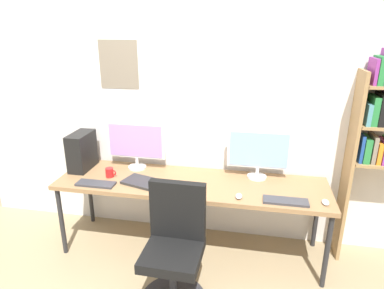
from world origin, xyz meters
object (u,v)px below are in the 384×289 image
at_px(monitor_left, 136,143).
at_px(mouse_right_side, 326,202).
at_px(desk, 191,186).
at_px(keyboard_center, 186,192).
at_px(office_chair, 174,257).
at_px(monitor_right, 259,152).
at_px(coffee_mug, 110,172).
at_px(keyboard_right, 286,201).
at_px(pc_tower, 82,151).
at_px(mouse_left_side, 239,196).
at_px(laptop_closed, 141,182).
at_px(keyboard_left, 96,184).

relative_size(monitor_left, mouse_right_side, 6.13).
distance_m(desk, monitor_left, 0.71).
distance_m(keyboard_center, mouse_right_side, 1.16).
bearing_deg(keyboard_center, mouse_right_side, 1.56).
xyz_separation_m(office_chair, monitor_right, (0.60, 0.88, 0.60)).
relative_size(office_chair, coffee_mug, 9.34).
relative_size(keyboard_center, keyboard_right, 0.93).
xyz_separation_m(pc_tower, mouse_left_side, (1.59, -0.33, -0.17)).
height_order(monitor_right, mouse_right_side, monitor_right).
relative_size(laptop_closed, coffee_mug, 3.02).
relative_size(monitor_left, laptop_closed, 1.84).
bearing_deg(monitor_right, keyboard_left, -162.92).
distance_m(pc_tower, coffee_mug, 0.40).
bearing_deg(keyboard_left, pc_tower, 131.56).
distance_m(office_chair, laptop_closed, 0.79).
distance_m(monitor_left, pc_tower, 0.55).
xyz_separation_m(monitor_right, keyboard_right, (0.24, -0.44, -0.25)).
bearing_deg(laptop_closed, monitor_left, 131.95).
bearing_deg(coffee_mug, laptop_closed, -11.48).
xyz_separation_m(monitor_left, coffee_mug, (-0.18, -0.26, -0.22)).
bearing_deg(monitor_right, laptop_closed, -162.84).
bearing_deg(mouse_right_side, keyboard_center, -178.44).
height_order(desk, laptop_closed, laptop_closed).
distance_m(office_chair, keyboard_center, 0.56).
bearing_deg(office_chair, keyboard_right, 27.44).
distance_m(monitor_right, mouse_right_side, 0.73).
bearing_deg(office_chair, laptop_closed, 128.66).
bearing_deg(laptop_closed, coffee_mug, -174.76).
bearing_deg(mouse_right_side, monitor_left, 166.83).
bearing_deg(monitor_left, coffee_mug, -125.70).
bearing_deg(mouse_right_side, laptop_closed, 176.88).
xyz_separation_m(pc_tower, mouse_right_side, (2.29, -0.30, -0.17)).
height_order(desk, mouse_left_side, mouse_left_side).
height_order(mouse_left_side, mouse_right_side, same).
distance_m(monitor_right, keyboard_left, 1.53).
bearing_deg(keyboard_right, desk, 164.69).
height_order(keyboard_left, keyboard_right, same).
height_order(office_chair, mouse_left_side, office_chair).
height_order(monitor_right, keyboard_left, monitor_right).
bearing_deg(monitor_left, laptop_closed, -64.77).
xyz_separation_m(mouse_right_side, laptop_closed, (-1.60, 0.09, -0.00)).
xyz_separation_m(monitor_left, mouse_left_side, (1.06, -0.44, -0.25)).
bearing_deg(mouse_right_side, coffee_mug, 175.41).
distance_m(keyboard_left, mouse_right_side, 2.00).
bearing_deg(mouse_right_side, office_chair, -157.97).
bearing_deg(keyboard_right, mouse_left_side, 179.87).
xyz_separation_m(office_chair, coffee_mug, (-0.78, 0.62, 0.38)).
xyz_separation_m(office_chair, monitor_left, (-0.60, 0.88, 0.61)).
relative_size(office_chair, keyboard_center, 2.90).
height_order(keyboard_left, keyboard_center, same).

